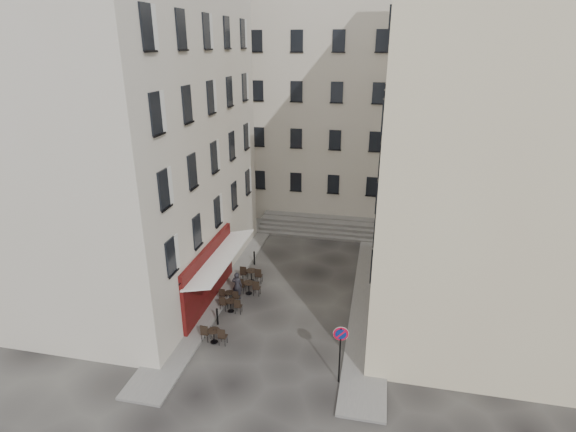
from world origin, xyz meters
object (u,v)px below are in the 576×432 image
(no_parking_sign, at_px, (340,344))
(bistro_table_a, at_px, (214,334))
(pedestrian, at_px, (237,285))
(bistro_table_b, at_px, (231,305))

(no_parking_sign, distance_m, bistro_table_a, 6.64)
(pedestrian, bearing_deg, no_parking_sign, 141.33)
(no_parking_sign, relative_size, bistro_table_a, 2.13)
(no_parking_sign, relative_size, bistro_table_b, 2.25)
(bistro_table_a, xyz_separation_m, bistro_table_b, (-0.08, 2.78, -0.02))
(bistro_table_a, xyz_separation_m, pedestrian, (-0.18, 4.22, 0.35))
(no_parking_sign, xyz_separation_m, bistro_table_a, (-6.29, 1.49, -1.52))
(bistro_table_a, relative_size, pedestrian, 0.80)
(no_parking_sign, height_order, bistro_table_b, no_parking_sign)
(no_parking_sign, height_order, pedestrian, no_parking_sign)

